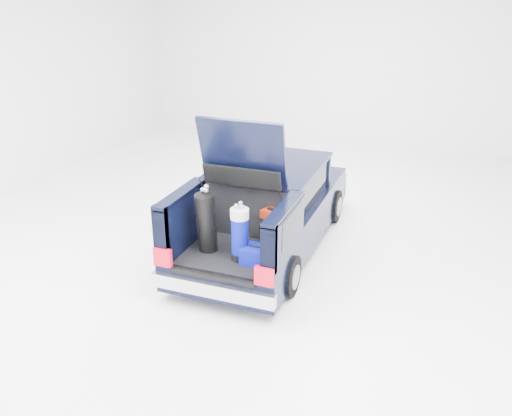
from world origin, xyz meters
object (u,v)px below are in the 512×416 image
at_px(black_golf_bag, 206,222).
at_px(blue_golf_bag, 240,234).
at_px(red_suitcase, 274,229).
at_px(car, 269,208).
at_px(blue_duffel, 261,256).

height_order(black_golf_bag, blue_golf_bag, black_golf_bag).
xyz_separation_m(black_golf_bag, blue_golf_bag, (0.54, -0.07, -0.06)).
height_order(red_suitcase, blue_golf_bag, blue_golf_bag).
bearing_deg(red_suitcase, black_golf_bag, -128.81).
bearing_deg(blue_golf_bag, red_suitcase, 50.81).
height_order(car, red_suitcase, car).
bearing_deg(blue_duffel, black_golf_bag, 177.04).
distance_m(car, red_suitcase, 1.31).
relative_size(red_suitcase, blue_golf_bag, 0.69).
xyz_separation_m(car, black_golf_bag, (-0.36, -1.66, 0.38)).
distance_m(red_suitcase, blue_duffel, 0.59).
height_order(car, black_golf_bag, car).
distance_m(red_suitcase, black_golf_bag, 0.99).
height_order(blue_golf_bag, blue_duffel, blue_golf_bag).
height_order(car, blue_duffel, car).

